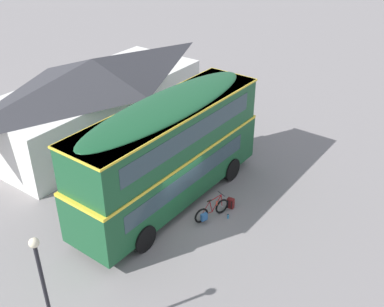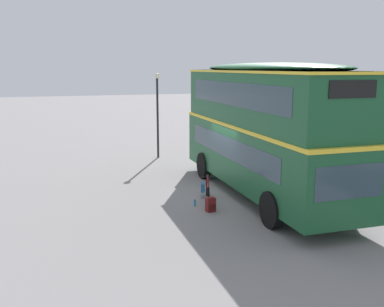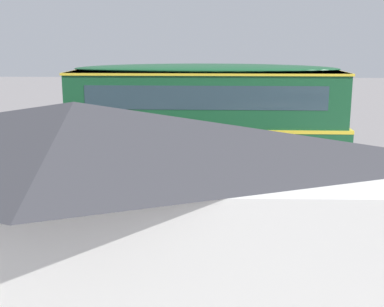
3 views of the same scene
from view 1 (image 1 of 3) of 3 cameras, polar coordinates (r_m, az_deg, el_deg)
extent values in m
plane|color=gray|center=(19.34, -1.61, -7.94)|extent=(120.00, 120.00, 0.00)
cylinder|color=black|center=(22.58, -0.14, -0.05)|extent=(1.10, 0.28, 1.10)
cylinder|color=black|center=(21.44, 4.95, -1.98)|extent=(1.10, 0.28, 1.10)
cylinder|color=black|center=(18.90, -11.46, -7.58)|extent=(1.10, 0.28, 1.10)
cylinder|color=black|center=(17.52, -6.05, -10.57)|extent=(1.10, 0.28, 1.10)
cube|color=#19512D|center=(19.40, -2.77, -2.31)|extent=(9.87, 2.50, 2.10)
cube|color=yellow|center=(18.84, -2.85, 0.45)|extent=(9.89, 2.52, 0.12)
cube|color=#19512D|center=(18.38, -2.92, 3.10)|extent=(9.57, 2.45, 1.90)
ellipsoid|color=#19512D|center=(17.93, -3.01, 6.03)|extent=(9.37, 2.40, 0.36)
cube|color=#2D424C|center=(22.77, 5.08, 3.58)|extent=(0.06, 2.05, 0.90)
cube|color=black|center=(21.72, 5.17, 8.96)|extent=(0.06, 1.38, 0.44)
cube|color=#2D424C|center=(18.46, -0.20, -3.04)|extent=(7.69, 0.04, 0.76)
cube|color=#2D424C|center=(17.64, 0.12, 2.46)|extent=(8.09, 0.04, 0.80)
cube|color=#2D424C|center=(19.82, -5.93, -0.66)|extent=(7.69, 0.04, 0.76)
cube|color=#2D424C|center=(19.03, -5.77, 4.50)|extent=(8.09, 0.04, 0.80)
cube|color=yellow|center=(17.98, -3.00, 5.68)|extent=(9.67, 2.53, 0.08)
torus|color=black|center=(19.38, 3.79, -6.63)|extent=(0.67, 0.28, 0.68)
torus|color=black|center=(18.84, 1.18, -7.81)|extent=(0.67, 0.28, 0.68)
cylinder|color=#B2B2B7|center=(19.38, 3.79, -6.63)|extent=(0.08, 0.11, 0.05)
cylinder|color=#B2B2B7|center=(18.84, 1.18, -7.81)|extent=(0.08, 0.11, 0.05)
cylinder|color=maroon|center=(19.06, 3.13, -6.28)|extent=(0.48, 0.18, 0.70)
cylinder|color=maroon|center=(18.85, 2.99, -5.62)|extent=(0.59, 0.22, 0.11)
cylinder|color=maroon|center=(18.93, 2.40, -6.69)|extent=(0.18, 0.09, 0.61)
cylinder|color=maroon|center=(18.99, 1.87, -7.57)|extent=(0.55, 0.20, 0.09)
cylinder|color=maroon|center=(18.77, 1.71, -6.93)|extent=(0.43, 0.16, 0.56)
cylinder|color=maroon|center=(19.18, 3.75, -5.93)|extent=(0.10, 0.06, 0.62)
cylinder|color=black|center=(18.95, 3.72, -5.08)|extent=(0.16, 0.45, 0.03)
ellipsoid|color=black|center=(18.69, 2.20, -5.98)|extent=(0.28, 0.17, 0.06)
cube|color=#2D609E|center=(18.73, 1.52, -7.99)|extent=(0.31, 0.22, 0.32)
cylinder|color=#D84C33|center=(19.06, 3.13, -6.28)|extent=(0.07, 0.07, 0.18)
cube|color=maroon|center=(19.77, 4.88, -6.25)|extent=(0.25, 0.33, 0.46)
ellipsoid|color=maroon|center=(19.63, 4.91, -5.71)|extent=(0.24, 0.31, 0.10)
cube|color=#471111|center=(19.89, 5.00, -6.23)|extent=(0.07, 0.21, 0.16)
cylinder|color=black|center=(19.71, 4.53, -6.36)|extent=(0.04, 0.04, 0.37)
cylinder|color=black|center=(19.66, 4.98, -6.49)|extent=(0.04, 0.04, 0.37)
cylinder|color=#338CBF|center=(19.24, 4.55, -7.89)|extent=(0.08, 0.08, 0.20)
cylinder|color=black|center=(19.17, 4.56, -7.63)|extent=(0.05, 0.05, 0.03)
cube|color=silver|center=(25.71, -11.82, 5.63)|extent=(12.58, 5.31, 3.00)
pyramid|color=#38383D|center=(24.91, -12.34, 10.13)|extent=(12.99, 5.72, 1.32)
cube|color=#3D2319|center=(24.24, -7.55, 3.28)|extent=(1.10, 0.06, 2.10)
cube|color=#2D424C|center=(22.09, -13.08, 1.62)|extent=(1.10, 0.06, 0.90)
cube|color=#2D424C|center=(26.11, -3.02, 7.01)|extent=(1.10, 0.06, 0.90)
cylinder|color=black|center=(13.85, -17.72, -17.39)|extent=(0.11, 0.11, 4.09)
sphere|color=#F2E5BF|center=(12.39, -19.28, -10.57)|extent=(0.28, 0.28, 0.28)
camera|label=2|loc=(27.69, 28.77, 11.30)|focal=40.84mm
camera|label=3|loc=(31.59, -30.37, 14.71)|focal=47.18mm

